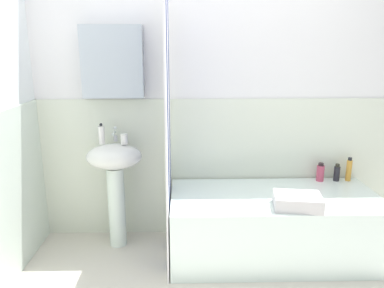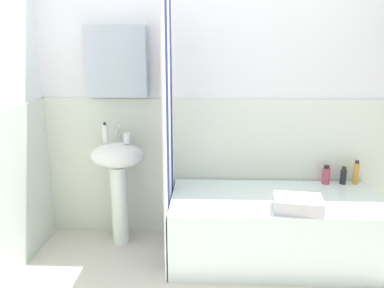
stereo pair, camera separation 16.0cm
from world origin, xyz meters
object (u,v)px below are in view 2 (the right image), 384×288
object	(u,v)px
body_wash_bottle	(343,176)
conditioner_bottle	(326,175)
lotion_bottle	(356,173)
sink	(118,171)
bathtub	(275,227)
soap_dispenser	(105,133)
towel_folded	(298,204)
toothbrush_cup	(127,138)

from	to	relation	value
body_wash_bottle	conditioner_bottle	distance (m)	0.14
body_wash_bottle	lotion_bottle	bearing A→B (deg)	0.90
sink	conditioner_bottle	bearing A→B (deg)	4.07
bathtub	soap_dispenser	bearing A→B (deg)	171.34
sink	body_wash_bottle	size ratio (longest dim) A/B	5.83
soap_dispenser	towel_folded	bearing A→B (deg)	-17.15
bathtub	lotion_bottle	size ratio (longest dim) A/B	7.84
toothbrush_cup	conditioner_bottle	bearing A→B (deg)	4.22
sink	bathtub	bearing A→B (deg)	-8.40
toothbrush_cup	sink	bearing A→B (deg)	-178.76
sink	body_wash_bottle	world-z (taller)	sink
soap_dispenser	conditioner_bottle	size ratio (longest dim) A/B	1.04
toothbrush_cup	body_wash_bottle	world-z (taller)	toothbrush_cup
lotion_bottle	towel_folded	world-z (taller)	lotion_bottle
soap_dispenser	towel_folded	world-z (taller)	soap_dispenser
soap_dispenser	body_wash_bottle	world-z (taller)	soap_dispenser
sink	lotion_bottle	distance (m)	1.96
lotion_bottle	conditioner_bottle	xyz separation A→B (m)	(-0.24, -0.00, -0.02)
bathtub	lotion_bottle	world-z (taller)	lotion_bottle
sink	bathtub	size ratio (longest dim) A/B	0.54
body_wash_bottle	towel_folded	distance (m)	0.74
bathtub	conditioner_bottle	world-z (taller)	conditioner_bottle
lotion_bottle	towel_folded	distance (m)	0.82
body_wash_bottle	conditioner_bottle	world-z (taller)	conditioner_bottle
body_wash_bottle	towel_folded	xyz separation A→B (m)	(-0.50, -0.55, -0.02)
body_wash_bottle	soap_dispenser	bearing A→B (deg)	-177.03
soap_dispenser	toothbrush_cup	bearing A→B (deg)	-5.76
bathtub	body_wash_bottle	world-z (taller)	body_wash_bottle
soap_dispenser	bathtub	xyz separation A→B (m)	(1.35, -0.21, -0.69)
bathtub	towel_folded	world-z (taller)	towel_folded
toothbrush_cup	conditioner_bottle	world-z (taller)	toothbrush_cup
toothbrush_cup	towel_folded	distance (m)	1.39
soap_dispenser	bathtub	world-z (taller)	soap_dispenser
toothbrush_cup	soap_dispenser	bearing A→B (deg)	174.24
sink	toothbrush_cup	size ratio (longest dim) A/B	10.66
towel_folded	conditioner_bottle	bearing A→B (deg)	56.70
body_wash_bottle	conditioner_bottle	xyz separation A→B (m)	(-0.14, 0.00, 0.00)
lotion_bottle	towel_folded	size ratio (longest dim) A/B	0.63
bathtub	lotion_bottle	bearing A→B (deg)	23.74
toothbrush_cup	towel_folded	bearing A→B (deg)	-18.67
conditioner_bottle	towel_folded	bearing A→B (deg)	-123.30
bathtub	sink	bearing A→B (deg)	171.60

